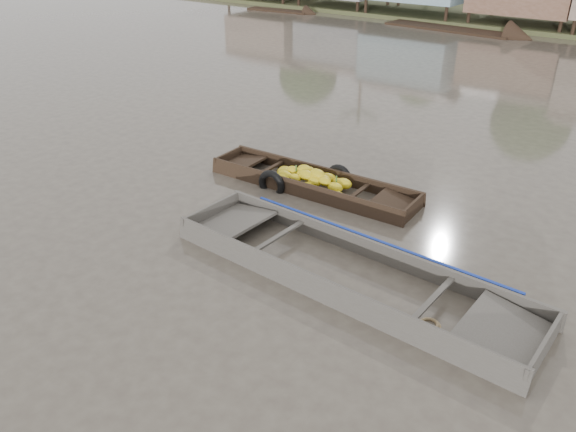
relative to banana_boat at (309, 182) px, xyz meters
The scene contains 3 objects.
ground 3.28m from the banana_boat, 78.13° to the right, with size 120.00×120.00×0.00m, color #473E36.
banana_boat is the anchor object (origin of this frame).
viewer_boat 3.92m from the banana_boat, 44.11° to the right, with size 7.03×1.97×0.56m.
Camera 1 is at (6.43, -6.89, 5.77)m, focal length 35.00 mm.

